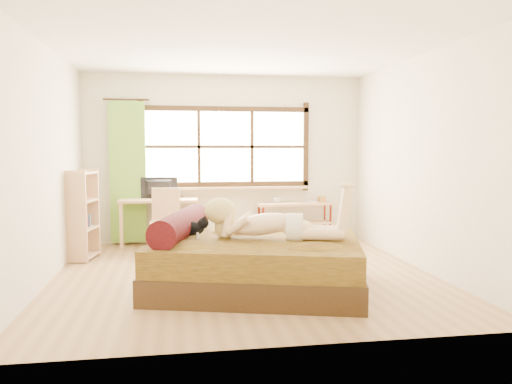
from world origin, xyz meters
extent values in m
plane|color=#9E754C|center=(0.00, 0.00, 0.00)|extent=(4.50, 4.50, 0.00)
plane|color=white|center=(0.00, 0.00, 2.70)|extent=(4.50, 4.50, 0.00)
plane|color=silver|center=(0.00, 2.25, 1.35)|extent=(4.50, 0.00, 4.50)
plane|color=silver|center=(0.00, -2.25, 1.35)|extent=(4.50, 0.00, 4.50)
plane|color=silver|center=(-2.25, 0.00, 1.35)|extent=(0.00, 4.50, 4.50)
plane|color=silver|center=(2.25, 0.00, 1.35)|extent=(0.00, 4.50, 4.50)
cube|color=#FFEDBF|center=(0.00, 2.25, 1.55)|extent=(2.60, 0.01, 1.30)
cube|color=tan|center=(0.00, 2.17, 0.88)|extent=(2.80, 0.16, 0.04)
cube|color=#519428|center=(-1.55, 2.13, 1.15)|extent=(0.55, 0.10, 2.20)
cube|color=black|center=(0.07, -0.60, 0.14)|extent=(2.58, 2.28, 0.27)
cube|color=#38240C|center=(0.07, -0.60, 0.41)|extent=(2.53, 2.23, 0.27)
cylinder|color=black|center=(-0.75, -0.37, 0.68)|extent=(0.69, 1.52, 0.31)
cube|color=tan|center=(-1.07, 1.95, 0.72)|extent=(1.22, 0.62, 0.04)
cube|color=tan|center=(-1.63, 1.77, 0.36)|extent=(0.05, 0.05, 0.71)
cube|color=tan|center=(-0.54, 1.70, 0.36)|extent=(0.05, 0.05, 0.71)
cube|color=tan|center=(-1.60, 2.20, 0.36)|extent=(0.05, 0.05, 0.71)
cube|color=tan|center=(-0.51, 2.13, 0.36)|extent=(0.05, 0.05, 0.71)
imported|color=black|center=(-1.07, 2.00, 0.91)|extent=(0.57, 0.11, 0.33)
cube|color=tan|center=(-0.97, 1.50, 0.44)|extent=(0.44, 0.44, 0.04)
cube|color=tan|center=(-0.96, 1.69, 0.69)|extent=(0.42, 0.07, 0.48)
cube|color=tan|center=(-1.16, 1.33, 0.21)|extent=(0.04, 0.04, 0.42)
cube|color=tan|center=(-0.80, 1.31, 0.21)|extent=(0.04, 0.04, 0.42)
cube|color=tan|center=(-1.14, 1.69, 0.21)|extent=(0.04, 0.04, 0.42)
cube|color=tan|center=(-0.78, 1.67, 0.21)|extent=(0.04, 0.04, 0.42)
cube|color=tan|center=(1.13, 2.07, 0.61)|extent=(1.29, 0.45, 0.04)
cube|color=tan|center=(1.13, 2.07, 0.30)|extent=(1.29, 0.45, 0.03)
cylinder|color=maroon|center=(0.56, 1.88, 0.32)|extent=(0.04, 0.04, 0.63)
cylinder|color=maroon|center=(1.72, 2.01, 0.32)|extent=(0.04, 0.04, 0.63)
cylinder|color=maroon|center=(0.54, 2.13, 0.32)|extent=(0.04, 0.04, 0.63)
cylinder|color=maroon|center=(1.69, 2.26, 0.32)|extent=(0.04, 0.04, 0.63)
cube|color=#C17E30|center=(1.60, 2.12, 0.68)|extent=(0.12, 0.12, 0.08)
imported|color=gray|center=(0.83, 2.07, 0.68)|extent=(0.13, 0.13, 0.09)
imported|color=gray|center=(1.33, 2.07, 0.64)|extent=(0.17, 0.22, 0.02)
cube|color=tan|center=(-2.08, 1.17, 0.05)|extent=(0.38, 0.55, 0.03)
cube|color=tan|center=(-2.08, 1.17, 0.43)|extent=(0.38, 0.55, 0.03)
cube|color=tan|center=(-2.08, 1.17, 0.81)|extent=(0.38, 0.55, 0.03)
cube|color=tan|center=(-2.08, 1.17, 1.19)|extent=(0.38, 0.55, 0.03)
cube|color=tan|center=(-2.12, 0.93, 0.62)|extent=(0.30, 0.08, 1.22)
cube|color=tan|center=(-2.04, 1.42, 0.62)|extent=(0.30, 0.08, 1.22)
camera|label=1|loc=(-0.79, -5.89, 1.52)|focal=35.00mm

